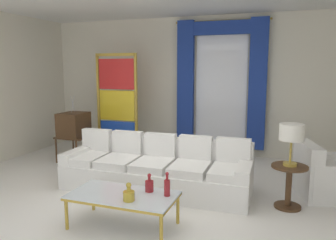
{
  "coord_description": "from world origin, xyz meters",
  "views": [
    {
      "loc": [
        1.77,
        -4.17,
        1.9
      ],
      "look_at": [
        -0.02,
        0.9,
        1.05
      ],
      "focal_mm": 35.46,
      "sensor_mm": 36.0,
      "label": 1
    }
  ],
  "objects_px": {
    "bottle_amber_squat": "(167,187)",
    "round_side_table": "(289,183)",
    "table_lamp_brass": "(292,134)",
    "couch_white_long": "(157,170)",
    "peacock_figurine": "(124,150)",
    "bottle_crystal_tall": "(129,195)",
    "coffee_table": "(123,197)",
    "stained_glass_divider": "(117,107)",
    "armchair_white": "(324,178)",
    "vintage_tv": "(74,126)",
    "bottle_blue_decanter": "(149,185)"
  },
  "relations": [
    {
      "from": "coffee_table",
      "to": "vintage_tv",
      "type": "bearing_deg",
      "value": 135.07
    },
    {
      "from": "vintage_tv",
      "to": "round_side_table",
      "type": "relative_size",
      "value": 2.26
    },
    {
      "from": "vintage_tv",
      "to": "peacock_figurine",
      "type": "distance_m",
      "value": 1.15
    },
    {
      "from": "bottle_blue_decanter",
      "to": "peacock_figurine",
      "type": "distance_m",
      "value": 2.87
    },
    {
      "from": "stained_glass_divider",
      "to": "round_side_table",
      "type": "distance_m",
      "value": 3.94
    },
    {
      "from": "stained_glass_divider",
      "to": "peacock_figurine",
      "type": "xyz_separation_m",
      "value": [
        0.33,
        -0.35,
        -0.84
      ]
    },
    {
      "from": "table_lamp_brass",
      "to": "couch_white_long",
      "type": "bearing_deg",
      "value": 177.82
    },
    {
      "from": "bottle_amber_squat",
      "to": "table_lamp_brass",
      "type": "relative_size",
      "value": 0.51
    },
    {
      "from": "bottle_amber_squat",
      "to": "peacock_figurine",
      "type": "height_order",
      "value": "bottle_amber_squat"
    },
    {
      "from": "bottle_crystal_tall",
      "to": "bottle_blue_decanter",
      "type": "bearing_deg",
      "value": 72.15
    },
    {
      "from": "bottle_amber_squat",
      "to": "peacock_figurine",
      "type": "relative_size",
      "value": 0.48
    },
    {
      "from": "stained_glass_divider",
      "to": "peacock_figurine",
      "type": "bearing_deg",
      "value": -46.65
    },
    {
      "from": "bottle_crystal_tall",
      "to": "stained_glass_divider",
      "type": "distance_m",
      "value": 3.6
    },
    {
      "from": "coffee_table",
      "to": "armchair_white",
      "type": "distance_m",
      "value": 3.02
    },
    {
      "from": "peacock_figurine",
      "to": "bottle_crystal_tall",
      "type": "bearing_deg",
      "value": -62.06
    },
    {
      "from": "vintage_tv",
      "to": "stained_glass_divider",
      "type": "height_order",
      "value": "stained_glass_divider"
    },
    {
      "from": "armchair_white",
      "to": "round_side_table",
      "type": "height_order",
      "value": "armchair_white"
    },
    {
      "from": "round_side_table",
      "to": "peacock_figurine",
      "type": "bearing_deg",
      "value": 157.2
    },
    {
      "from": "round_side_table",
      "to": "stained_glass_divider",
      "type": "bearing_deg",
      "value": 154.35
    },
    {
      "from": "coffee_table",
      "to": "bottle_amber_squat",
      "type": "bearing_deg",
      "value": 13.24
    },
    {
      "from": "couch_white_long",
      "to": "bottle_crystal_tall",
      "type": "xyz_separation_m",
      "value": [
        0.23,
        -1.47,
        0.17
      ]
    },
    {
      "from": "armchair_white",
      "to": "stained_glass_divider",
      "type": "xyz_separation_m",
      "value": [
        -4.0,
        1.07,
        0.77
      ]
    },
    {
      "from": "bottle_crystal_tall",
      "to": "armchair_white",
      "type": "height_order",
      "value": "armchair_white"
    },
    {
      "from": "couch_white_long",
      "to": "round_side_table",
      "type": "distance_m",
      "value": 1.95
    },
    {
      "from": "coffee_table",
      "to": "vintage_tv",
      "type": "distance_m",
      "value": 3.23
    },
    {
      "from": "armchair_white",
      "to": "couch_white_long",
      "type": "bearing_deg",
      "value": -167.73
    },
    {
      "from": "coffee_table",
      "to": "bottle_crystal_tall",
      "type": "relative_size",
      "value": 5.97
    },
    {
      "from": "armchair_white",
      "to": "stained_glass_divider",
      "type": "relative_size",
      "value": 0.45
    },
    {
      "from": "couch_white_long",
      "to": "bottle_crystal_tall",
      "type": "relative_size",
      "value": 13.73
    },
    {
      "from": "couch_white_long",
      "to": "coffee_table",
      "type": "bearing_deg",
      "value": -86.66
    },
    {
      "from": "couch_white_long",
      "to": "peacock_figurine",
      "type": "bearing_deg",
      "value": 134.01
    },
    {
      "from": "bottle_amber_squat",
      "to": "round_side_table",
      "type": "distance_m",
      "value": 1.77
    },
    {
      "from": "bottle_blue_decanter",
      "to": "table_lamp_brass",
      "type": "height_order",
      "value": "table_lamp_brass"
    },
    {
      "from": "bottle_crystal_tall",
      "to": "armchair_white",
      "type": "xyz_separation_m",
      "value": [
        2.22,
        2.01,
        -0.19
      ]
    },
    {
      "from": "bottle_crystal_tall",
      "to": "round_side_table",
      "type": "relative_size",
      "value": 0.36
    },
    {
      "from": "coffee_table",
      "to": "table_lamp_brass",
      "type": "height_order",
      "value": "table_lamp_brass"
    },
    {
      "from": "bottle_amber_squat",
      "to": "vintage_tv",
      "type": "distance_m",
      "value": 3.52
    },
    {
      "from": "coffee_table",
      "to": "peacock_figurine",
      "type": "distance_m",
      "value": 2.88
    },
    {
      "from": "bottle_blue_decanter",
      "to": "bottle_crystal_tall",
      "type": "xyz_separation_m",
      "value": [
        -0.11,
        -0.34,
        -0.01
      ]
    },
    {
      "from": "peacock_figurine",
      "to": "couch_white_long",
      "type": "bearing_deg",
      "value": -45.99
    },
    {
      "from": "round_side_table",
      "to": "table_lamp_brass",
      "type": "bearing_deg",
      "value": 90.0
    },
    {
      "from": "peacock_figurine",
      "to": "armchair_white",
      "type": "bearing_deg",
      "value": -11.13
    },
    {
      "from": "vintage_tv",
      "to": "peacock_figurine",
      "type": "relative_size",
      "value": 2.24
    },
    {
      "from": "bottle_crystal_tall",
      "to": "stained_glass_divider",
      "type": "height_order",
      "value": "stained_glass_divider"
    },
    {
      "from": "vintage_tv",
      "to": "stained_glass_divider",
      "type": "distance_m",
      "value": 0.98
    },
    {
      "from": "bottle_crystal_tall",
      "to": "armchair_white",
      "type": "relative_size",
      "value": 0.21
    },
    {
      "from": "bottle_crystal_tall",
      "to": "armchair_white",
      "type": "distance_m",
      "value": 3.0
    },
    {
      "from": "couch_white_long",
      "to": "bottle_amber_squat",
      "type": "distance_m",
      "value": 1.35
    },
    {
      "from": "bottle_blue_decanter",
      "to": "vintage_tv",
      "type": "relative_size",
      "value": 0.17
    },
    {
      "from": "stained_glass_divider",
      "to": "bottle_crystal_tall",
      "type": "bearing_deg",
      "value": -60.02
    }
  ]
}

